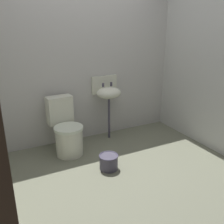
# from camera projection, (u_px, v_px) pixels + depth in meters

# --- Properties ---
(ground_plane) EXTENTS (3.33, 2.74, 0.08)m
(ground_plane) POSITION_uv_depth(u_px,v_px,m) (122.00, 174.00, 3.12)
(ground_plane) COLOR slate
(wall_back) EXTENTS (3.33, 0.10, 2.15)m
(wall_back) POSITION_uv_depth(u_px,v_px,m) (85.00, 71.00, 3.78)
(wall_back) COLOR beige
(wall_back) RESTS_ON ground
(wall_right) EXTENTS (0.10, 2.54, 2.15)m
(wall_right) POSITION_uv_depth(u_px,v_px,m) (214.00, 75.00, 3.49)
(wall_right) COLOR #BABBB7
(wall_right) RESTS_ON ground
(toilet_near_wall) EXTENTS (0.44, 0.62, 0.78)m
(toilet_near_wall) POSITION_uv_depth(u_px,v_px,m) (66.00, 131.00, 3.50)
(toilet_near_wall) COLOR silver
(toilet_near_wall) RESTS_ON ground
(sink) EXTENTS (0.42, 0.35, 0.99)m
(sink) POSITION_uv_depth(u_px,v_px,m) (108.00, 92.00, 3.83)
(sink) COLOR #474354
(sink) RESTS_ON ground
(bucket) EXTENTS (0.25, 0.25, 0.19)m
(bucket) POSITION_uv_depth(u_px,v_px,m) (109.00, 162.00, 3.14)
(bucket) COLOR #474354
(bucket) RESTS_ON ground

